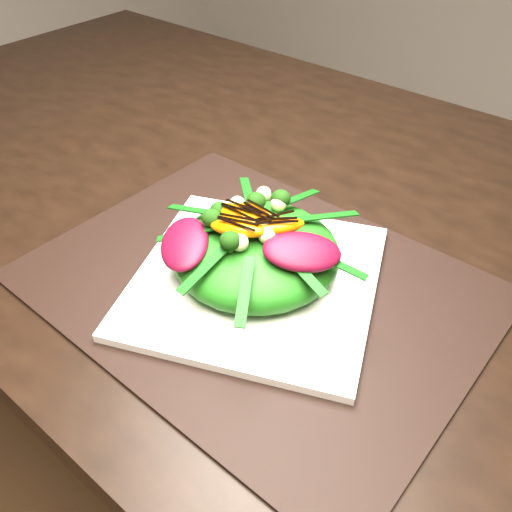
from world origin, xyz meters
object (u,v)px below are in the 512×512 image
Objects in this scene: lettuce_mound at (256,253)px; dining_table at (235,182)px; plate_base at (256,280)px; placemat at (256,284)px; orange_segment at (256,210)px; salad_bowl at (256,271)px.

dining_table is at bearing 137.03° from lettuce_mound.
lettuce_mound reaches higher than plate_base.
dining_table is 5.87× the size of plate_base.
placemat is (0.19, -0.18, 0.02)m from dining_table.
lettuce_mound is 0.05m from orange_segment.
placemat is 0.09m from orange_segment.
salad_bowl is 1.13× the size of lettuce_mound.
dining_table is 0.27m from lettuce_mound.
salad_bowl is 0.07m from orange_segment.
placemat is at bearing -42.97° from dining_table.
dining_table is 0.26m from plate_base.
plate_base is (0.00, 0.00, 0.01)m from placemat.
orange_segment is at bearing 128.60° from salad_bowl.
salad_bowl is at bearing -51.40° from orange_segment.
orange_segment is (0.17, -0.16, 0.11)m from dining_table.
dining_table is 0.27m from salad_bowl.
placemat is 2.39× the size of salad_bowl.
lettuce_mound reaches higher than salad_bowl.
plate_base is 0.04m from lettuce_mound.
plate_base is 1.28× the size of salad_bowl.
plate_base is 0.08m from orange_segment.
orange_segment is (-0.02, 0.02, 0.07)m from salad_bowl.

